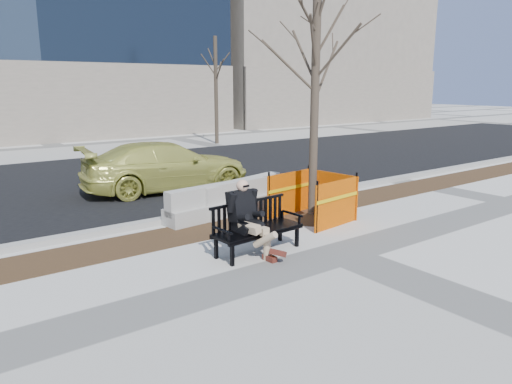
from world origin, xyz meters
TOP-DOWN VIEW (x-y plane):
  - ground at (0.00, 0.00)m, footprint 120.00×120.00m
  - mulch_strip at (0.00, 2.60)m, footprint 40.00×1.20m
  - asphalt_street at (0.00, 8.80)m, footprint 60.00×10.40m
  - curb at (0.00, 3.55)m, footprint 60.00×0.25m
  - bench at (-1.12, 0.89)m, footprint 1.75×0.73m
  - seated_man at (-1.35, 0.92)m, footprint 0.64×0.99m
  - tree_fence at (1.06, 1.85)m, footprint 2.38×2.38m
  - sedan at (-0.09, 6.52)m, footprint 4.84×2.42m
  - jersey_barrier_left at (-0.43, 3.29)m, footprint 2.68×0.80m
  - jersey_barrier_right at (0.35, 3.49)m, footprint 2.62×1.14m
  - far_tree_right at (6.78, 14.99)m, footprint 2.43×2.43m

SIDE VIEW (x-z plane):
  - ground at x=0.00m, z-range 0.00..0.00m
  - bench at x=-1.12m, z-range -0.46..0.46m
  - seated_man at x=-1.35m, z-range -0.66..0.66m
  - tree_fence at x=1.06m, z-range -2.65..2.65m
  - sedan at x=-0.09m, z-range -0.68..0.68m
  - jersey_barrier_left at x=-0.43m, z-range -0.38..0.38m
  - jersey_barrier_right at x=0.35m, z-range -0.37..0.37m
  - far_tree_right at x=6.78m, z-range -2.79..2.79m
  - asphalt_street at x=0.00m, z-range 0.00..0.01m
  - mulch_strip at x=0.00m, z-range -0.01..0.01m
  - curb at x=0.00m, z-range 0.00..0.12m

